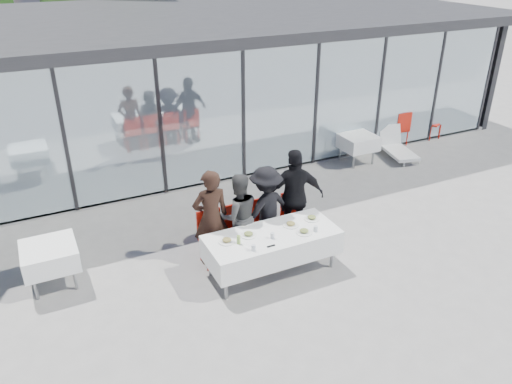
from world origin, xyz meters
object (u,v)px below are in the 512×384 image
diner_b (238,216)px  diner_chair_b (238,228)px  plate_b (248,234)px  spare_chair_b (401,127)px  lounger (396,146)px  plate_c (291,224)px  juice_bottle (239,240)px  plate_extra (304,231)px  spare_chair_a (429,120)px  plate_d (312,218)px  diner_d (295,197)px  diner_c (266,209)px  spare_table_left (50,256)px  dining_table (272,245)px  plate_a (227,241)px  diner_chair_a (211,235)px  diner_chair_d (294,214)px  spare_table_right (357,142)px  diner_chair_c (265,221)px  folded_eyeglasses (271,246)px

diner_b → diner_chair_b: diner_b is taller
plate_b → spare_chair_b: spare_chair_b is taller
spare_chair_b → lounger: size_ratio=0.68×
plate_b → plate_c: same height
juice_bottle → lounger: 6.88m
plate_extra → spare_chair_a: 7.84m
plate_d → plate_c: bearing=-175.6°
diner_b → diner_d: bearing=-172.5°
diner_c → spare_table_left: diner_c is taller
dining_table → plate_a: size_ratio=8.14×
plate_d → spare_chair_a: bearing=31.0°
plate_b → lounger: plate_b is taller
diner_c → diner_d: diner_d is taller
spare_table_left → lounger: spare_table_left is taller
diner_chair_a → juice_bottle: diner_chair_a is taller
plate_a → spare_table_left: size_ratio=0.32×
diner_chair_d → plate_d: diner_chair_d is taller
plate_c → lounger: plate_c is taller
diner_chair_b → juice_bottle: 0.90m
diner_chair_a → plate_c: size_ratio=3.51×
dining_table → spare_table_left: dining_table is taller
spare_table_right → lounger: spare_table_right is taller
diner_chair_c → spare_chair_a: bearing=24.7°
diner_chair_c → plate_d: (0.61, -0.61, 0.24)m
plate_b → spare_table_right: bearing=35.0°
diner_b → diner_chair_d: (1.14, 0.02, -0.26)m
diner_b → folded_eyeglasses: size_ratio=11.40×
plate_b → plate_extra: same height
plate_d → lounger: size_ratio=0.19×
diner_chair_b → diner_c: diner_c is taller
diner_chair_d → diner_b: bearing=-179.1°
lounger → spare_chair_b: bearing=42.0°
diner_c → plate_c: diner_c is taller
spare_table_left → plate_c: bearing=-16.6°
plate_a → diner_chair_d: bearing=21.8°
folded_eyeglasses → diner_c: bearing=67.3°
diner_chair_a → spare_table_left: diner_chair_a is taller
folded_eyeglasses → spare_table_right: bearing=39.8°
diner_chair_c → juice_bottle: diner_chair_c is taller
plate_c → spare_chair_a: size_ratio=0.28×
diner_chair_a → folded_eyeglasses: (0.61, -1.08, 0.22)m
diner_chair_b → plate_c: (0.71, -0.64, 0.24)m
spare_table_right → spare_chair_a: spare_chair_a is taller
diner_chair_a → spare_chair_b: size_ratio=1.00×
dining_table → spare_table_right: dining_table is taller
plate_b → spare_chair_a: (7.54, 3.80, -0.24)m
plate_b → plate_d: size_ratio=1.00×
diner_chair_b → plate_extra: bearing=-50.3°
dining_table → lounger: size_ratio=1.58×
plate_b → diner_chair_b: bearing=82.0°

